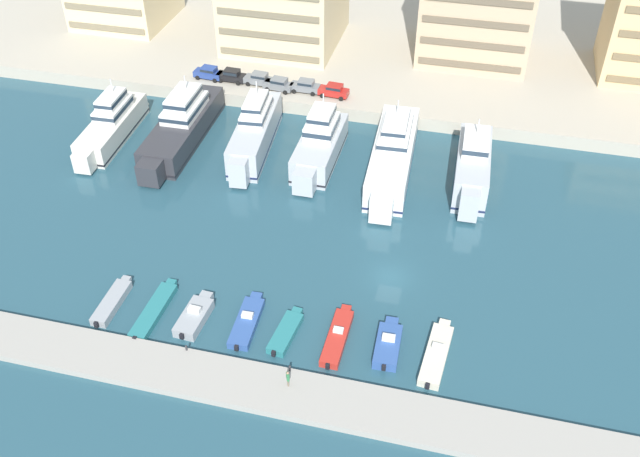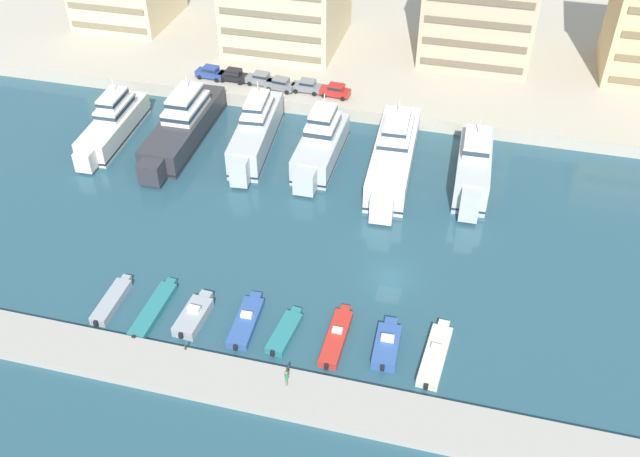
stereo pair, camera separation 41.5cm
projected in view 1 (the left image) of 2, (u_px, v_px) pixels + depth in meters
name	position (u px, v px, depth m)	size (l,w,h in m)	color
ground_plane	(390.00, 277.00, 72.69)	(400.00, 400.00, 0.00)	#285160
quay_promenade	(454.00, 20.00, 120.28)	(180.00, 70.00, 1.84)	#BCB29E
pier_dock	(357.00, 408.00, 59.78)	(120.00, 4.92, 0.69)	#A8A399
yacht_ivory_far_left	(111.00, 124.00, 91.98)	(4.57, 17.17, 7.47)	silver
yacht_charcoal_left	(182.00, 125.00, 91.54)	(5.28, 21.50, 7.87)	#333338
yacht_silver_mid_left	(255.00, 132.00, 89.84)	(5.31, 18.49, 8.25)	silver
yacht_silver_center_left	(320.00, 144.00, 87.75)	(4.53, 15.73, 8.28)	silver
yacht_white_center	(393.00, 154.00, 85.97)	(5.52, 21.70, 8.23)	white
yacht_silver_center_right	(473.00, 167.00, 83.77)	(4.25, 15.86, 7.68)	silver
motorboat_grey_far_left	(112.00, 302.00, 69.32)	(1.61, 6.83, 0.88)	#9EA3A8
motorboat_teal_left	(154.00, 310.00, 68.55)	(1.89, 8.40, 0.80)	teal
motorboat_grey_mid_left	(195.00, 316.00, 67.68)	(2.42, 6.07, 1.56)	#9EA3A8
motorboat_blue_center_left	(247.00, 321.00, 67.35)	(2.25, 7.37, 1.19)	#33569E
motorboat_teal_center	(286.00, 332.00, 66.33)	(2.27, 6.22, 0.81)	teal
motorboat_red_center_right	(337.00, 337.00, 65.85)	(1.79, 7.85, 1.13)	red
motorboat_blue_mid_right	(388.00, 344.00, 64.92)	(2.35, 6.15, 1.58)	#33569E
motorboat_cream_right	(436.00, 354.00, 64.18)	(2.48, 8.25, 1.27)	beige
car_blue_far_left	(209.00, 72.00, 101.52)	(4.23, 2.20, 1.80)	#28428E
car_black_left	(231.00, 75.00, 100.87)	(4.17, 2.07, 1.80)	black
car_grey_mid_left	(259.00, 79.00, 100.07)	(4.22, 2.17, 1.80)	slate
car_grey_center_left	(279.00, 84.00, 98.85)	(4.25, 2.25, 1.80)	slate
car_grey_center	(305.00, 86.00, 98.45)	(4.15, 2.02, 1.80)	slate
car_red_center_right	(334.00, 90.00, 97.45)	(4.22, 2.17, 1.80)	red
pedestrian_near_edge	(288.00, 378.00, 60.51)	(0.41, 0.62, 1.73)	#7A6B56
bollard_west	(186.00, 348.00, 64.02)	(0.20, 0.20, 0.61)	#2D2D33
bollard_west_mid	(290.00, 368.00, 62.21)	(0.20, 0.20, 0.61)	#2D2D33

